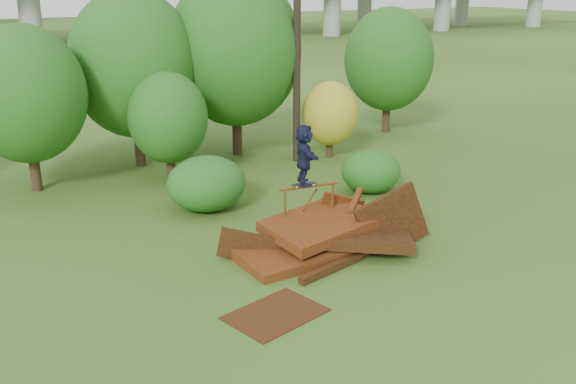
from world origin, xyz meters
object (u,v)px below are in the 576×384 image
skater (304,154)px  flat_plate (276,314)px  scrap_pile (327,236)px  utility_pole (297,28)px

skater → flat_plate: size_ratio=0.80×
scrap_pile → skater: bearing=110.7°
scrap_pile → flat_plate: (-2.72, -2.40, -0.42)m
flat_plate → utility_pole: bearing=59.5°
flat_plate → utility_pole: 13.41m
scrap_pile → utility_pole: bearing=66.6°
flat_plate → utility_pole: utility_pole is taller
scrap_pile → skater: size_ratio=3.58×
skater → utility_pole: size_ratio=0.16×
scrap_pile → skater: 2.23m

